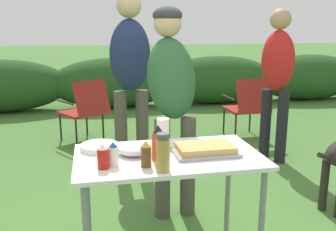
% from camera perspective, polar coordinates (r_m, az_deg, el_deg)
% --- Properties ---
extents(shrub_hedge, '(14.40, 0.90, 0.93)m').
position_cam_1_polar(shrub_hedge, '(7.06, -8.12, 4.97)').
color(shrub_hedge, '#234C1E').
rests_on(shrub_hedge, ground).
extents(folding_table, '(1.10, 0.64, 0.74)m').
position_cam_1_polar(folding_table, '(2.26, 0.05, -7.83)').
color(folding_table, white).
rests_on(folding_table, ground).
extents(food_tray, '(0.38, 0.25, 0.06)m').
position_cam_1_polar(food_tray, '(2.25, 5.67, -5.16)').
color(food_tray, '#9E9EA3').
rests_on(food_tray, folding_table).
extents(plate_stack, '(0.23, 0.23, 0.03)m').
position_cam_1_polar(plate_stack, '(2.36, -10.42, -4.71)').
color(plate_stack, white).
rests_on(plate_stack, folding_table).
extents(mixing_bowl, '(0.20, 0.20, 0.07)m').
position_cam_1_polar(mixing_bowl, '(2.24, -5.16, -5.07)').
color(mixing_bowl, silver).
rests_on(mixing_bowl, folding_table).
extents(paper_cup_stack, '(0.08, 0.08, 0.17)m').
position_cam_1_polar(paper_cup_stack, '(2.39, -0.77, -2.50)').
color(paper_cup_stack, white).
rests_on(paper_cup_stack, folding_table).
extents(beer_bottle, '(0.06, 0.06, 0.15)m').
position_cam_1_polar(beer_bottle, '(2.03, -3.37, -5.94)').
color(beer_bottle, brown).
rests_on(beer_bottle, folding_table).
extents(ketchup_bottle, '(0.06, 0.06, 0.14)m').
position_cam_1_polar(ketchup_bottle, '(2.03, -9.89, -6.19)').
color(ketchup_bottle, red).
rests_on(ketchup_bottle, folding_table).
extents(hot_sauce_bottle, '(0.07, 0.07, 0.20)m').
position_cam_1_polar(hot_sauce_bottle, '(2.12, -1.52, -4.28)').
color(hot_sauce_bottle, '#CC4214').
rests_on(hot_sauce_bottle, folding_table).
extents(mayo_bottle, '(0.06, 0.06, 0.13)m').
position_cam_1_polar(mayo_bottle, '(2.07, -8.34, -5.88)').
color(mayo_bottle, silver).
rests_on(mayo_bottle, folding_table).
extents(spice_jar, '(0.07, 0.07, 0.21)m').
position_cam_1_polar(spice_jar, '(1.95, -0.79, -5.74)').
color(spice_jar, '#B2893D').
rests_on(spice_jar, folding_table).
extents(standing_person_with_beanie, '(0.40, 0.51, 1.64)m').
position_cam_1_polar(standing_person_with_beanie, '(2.91, 0.55, 4.26)').
color(standing_person_with_beanie, '#4C473D').
rests_on(standing_person_with_beanie, ground).
extents(standing_person_in_gray_fleece, '(0.42, 0.32, 1.80)m').
position_cam_1_polar(standing_person_in_gray_fleece, '(3.71, -5.76, 7.13)').
color(standing_person_in_gray_fleece, '#4C473D').
rests_on(standing_person_in_gray_fleece, ground).
extents(standing_person_in_olive_jacket, '(0.43, 0.46, 1.67)m').
position_cam_1_polar(standing_person_in_olive_jacket, '(4.24, 16.29, 6.40)').
color(standing_person_in_olive_jacket, black).
rests_on(standing_person_in_olive_jacket, ground).
extents(camp_chair_green_behind_table, '(0.70, 0.74, 0.83)m').
position_cam_1_polar(camp_chair_green_behind_table, '(4.92, -12.50, 1.17)').
color(camp_chair_green_behind_table, maroon).
rests_on(camp_chair_green_behind_table, ground).
extents(camp_chair_near_hedge, '(0.50, 0.61, 0.83)m').
position_cam_1_polar(camp_chair_near_hedge, '(5.08, 12.03, 1.58)').
color(camp_chair_near_hedge, maroon).
rests_on(camp_chair_near_hedge, ground).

